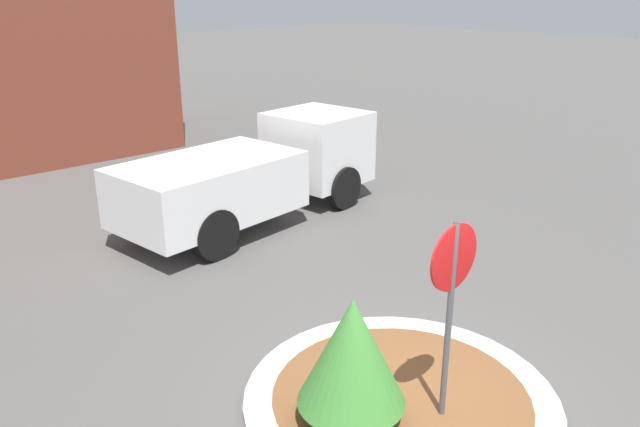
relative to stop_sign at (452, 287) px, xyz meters
The scene contains 5 objects.
ground_plane 1.84m from the stop_sign, 99.92° to the left, with size 120.00×120.00×0.00m, color #514F4C.
traffic_island 1.77m from the stop_sign, 99.92° to the left, with size 3.81×3.81×0.13m.
stop_sign is the anchor object (origin of this frame).
island_shrub 1.29m from the stop_sign, 145.83° to the left, with size 1.22×1.22×1.55m.
utility_truck 7.35m from the stop_sign, 70.19° to the left, with size 6.27×2.77×2.06m.
Camera 1 is at (-4.96, -4.09, 4.79)m, focal length 35.00 mm.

